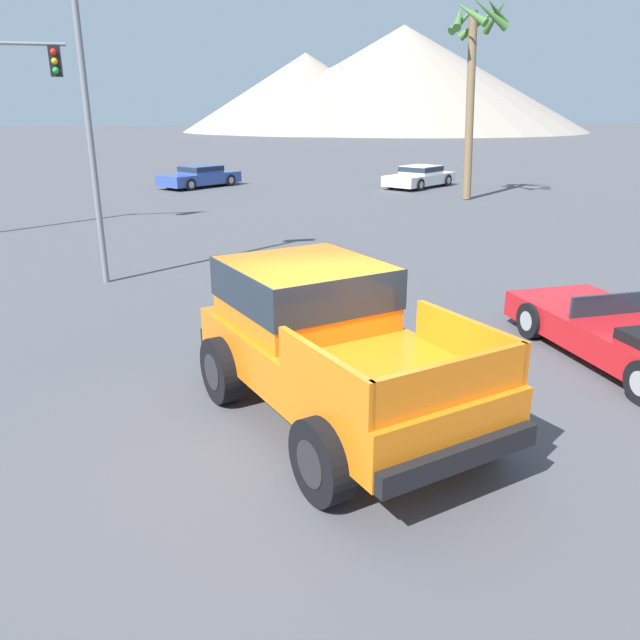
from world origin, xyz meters
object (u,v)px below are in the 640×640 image
orange_pickup_truck (325,335)px  street_lamp_post (83,75)px  parked_car_blue (200,176)px  parked_car_white (420,176)px  red_convertible_car (629,338)px  traffic_light_main (8,100)px  palm_tree_tall (475,53)px

orange_pickup_truck → street_lamp_post: (-3.39, 7.77, 3.48)m
parked_car_blue → parked_car_white: (11.22, -2.88, 0.00)m
parked_car_white → red_convertible_car: bearing=129.8°
orange_pickup_truck → traffic_light_main: bearing=96.5°
orange_pickup_truck → parked_car_white: size_ratio=1.08×
parked_car_white → traffic_light_main: bearing=80.3°
orange_pickup_truck → parked_car_white: bearing=48.2°
orange_pickup_truck → palm_tree_tall: size_ratio=0.61×
orange_pickup_truck → red_convertible_car: 5.28m
parked_car_white → street_lamp_post: street_lamp_post is taller
street_lamp_post → palm_tree_tall: (14.89, 11.27, 1.58)m
orange_pickup_truck → red_convertible_car: size_ratio=1.12×
red_convertible_car → parked_car_white: (6.03, 23.24, 0.15)m
red_convertible_car → palm_tree_tall: size_ratio=0.54×
orange_pickup_truck → red_convertible_car: (5.21, 0.55, -0.70)m
red_convertible_car → street_lamp_post: (-8.60, 7.22, 4.18)m
red_convertible_car → parked_car_white: bearing=74.3°
orange_pickup_truck → red_convertible_car: orange_pickup_truck is taller
street_lamp_post → parked_car_blue: bearing=79.8°
street_lamp_post → red_convertible_car: bearing=-40.0°
parked_car_white → palm_tree_tall: bearing=147.5°
palm_tree_tall → traffic_light_main: bearing=-167.8°
parked_car_white → traffic_light_main: size_ratio=0.77×
parked_car_white → palm_tree_tall: size_ratio=0.56×
palm_tree_tall → parked_car_blue: bearing=146.4°
parked_car_blue → parked_car_white: bearing=-141.0°
parked_car_blue → palm_tree_tall: size_ratio=0.55×
parked_car_white → palm_tree_tall: 7.35m
street_lamp_post → parked_car_white: bearing=47.6°
orange_pickup_truck → palm_tree_tall: (11.50, 19.04, 5.06)m
red_convertible_car → traffic_light_main: size_ratio=0.74×
traffic_light_main → orange_pickup_truck: bearing=-67.0°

